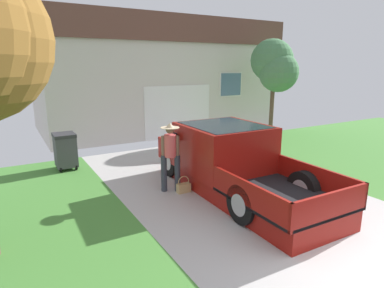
{
  "coord_description": "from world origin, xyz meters",
  "views": [
    {
      "loc": [
        -4.66,
        -2.04,
        3.01
      ],
      "look_at": [
        -0.94,
        4.39,
        1.22
      ],
      "focal_mm": 30.44,
      "sensor_mm": 36.0,
      "label": 1
    }
  ],
  "objects_px": {
    "person_with_hat": "(170,153)",
    "neighbor_tree": "(275,66)",
    "pickup_truck": "(228,161)",
    "house_with_garage": "(154,75)",
    "handbag": "(184,187)",
    "wheeled_trash_bin": "(65,150)"
  },
  "relations": [
    {
      "from": "handbag",
      "to": "house_with_garage",
      "type": "height_order",
      "value": "house_with_garage"
    },
    {
      "from": "handbag",
      "to": "neighbor_tree",
      "type": "distance_m",
      "value": 7.87
    },
    {
      "from": "house_with_garage",
      "to": "wheeled_trash_bin",
      "type": "distance_m",
      "value": 7.51
    },
    {
      "from": "neighbor_tree",
      "to": "wheeled_trash_bin",
      "type": "distance_m",
      "value": 8.81
    },
    {
      "from": "neighbor_tree",
      "to": "handbag",
      "type": "bearing_deg",
      "value": -149.73
    },
    {
      "from": "wheeled_trash_bin",
      "to": "handbag",
      "type": "bearing_deg",
      "value": -57.87
    },
    {
      "from": "handbag",
      "to": "wheeled_trash_bin",
      "type": "bearing_deg",
      "value": 122.13
    },
    {
      "from": "pickup_truck",
      "to": "handbag",
      "type": "bearing_deg",
      "value": 167.26
    },
    {
      "from": "person_with_hat",
      "to": "handbag",
      "type": "relative_size",
      "value": 4.07
    },
    {
      "from": "wheeled_trash_bin",
      "to": "house_with_garage",
      "type": "bearing_deg",
      "value": 45.01
    },
    {
      "from": "pickup_truck",
      "to": "person_with_hat",
      "type": "xyz_separation_m",
      "value": [
        -1.33,
        0.51,
        0.26
      ]
    },
    {
      "from": "pickup_truck",
      "to": "house_with_garage",
      "type": "distance_m",
      "value": 9.18
    },
    {
      "from": "person_with_hat",
      "to": "handbag",
      "type": "bearing_deg",
      "value": -17.18
    },
    {
      "from": "house_with_garage",
      "to": "wheeled_trash_bin",
      "type": "xyz_separation_m",
      "value": [
        -5.12,
        -5.12,
        -1.97
      ]
    },
    {
      "from": "neighbor_tree",
      "to": "pickup_truck",
      "type": "bearing_deg",
      "value": -142.8
    },
    {
      "from": "person_with_hat",
      "to": "wheeled_trash_bin",
      "type": "relative_size",
      "value": 1.58
    },
    {
      "from": "person_with_hat",
      "to": "house_with_garage",
      "type": "bearing_deg",
      "value": 98.0
    },
    {
      "from": "handbag",
      "to": "house_with_garage",
      "type": "xyz_separation_m",
      "value": [
        2.99,
        8.53,
        2.42
      ]
    },
    {
      "from": "pickup_truck",
      "to": "wheeled_trash_bin",
      "type": "relative_size",
      "value": 4.87
    },
    {
      "from": "pickup_truck",
      "to": "neighbor_tree",
      "type": "xyz_separation_m",
      "value": [
        5.22,
        3.96,
        2.29
      ]
    },
    {
      "from": "pickup_truck",
      "to": "house_with_garage",
      "type": "height_order",
      "value": "house_with_garage"
    },
    {
      "from": "person_with_hat",
      "to": "neighbor_tree",
      "type": "xyz_separation_m",
      "value": [
        6.55,
        3.46,
        2.03
      ]
    }
  ]
}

